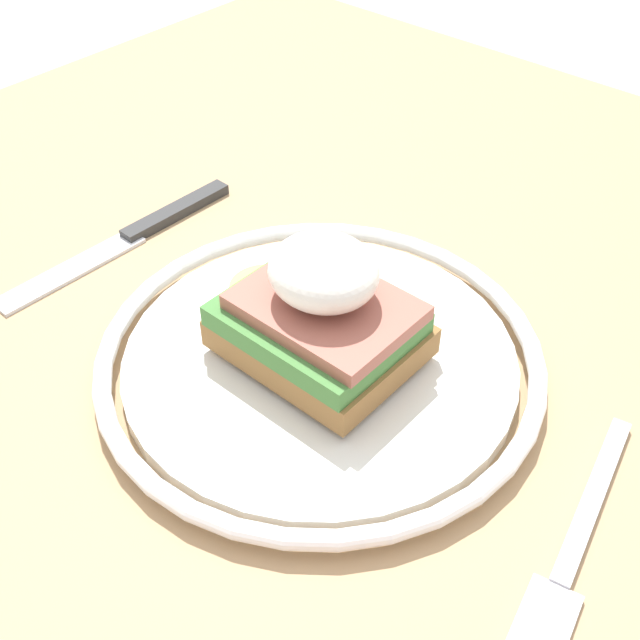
# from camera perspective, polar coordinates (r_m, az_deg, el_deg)

# --- Properties ---
(dining_table) EXTENTS (0.90, 0.89, 0.75)m
(dining_table) POSITION_cam_1_polar(r_m,az_deg,el_deg) (0.51, -0.00, -14.80)
(dining_table) COLOR tan
(dining_table) RESTS_ON ground_plane
(plate) EXTENTS (0.24, 0.24, 0.02)m
(plate) POSITION_cam_1_polar(r_m,az_deg,el_deg) (0.43, -0.00, -2.69)
(plate) COLOR silver
(plate) RESTS_ON dining_table
(sandwich) EXTENTS (0.13, 0.08, 0.07)m
(sandwich) POSITION_cam_1_polar(r_m,az_deg,el_deg) (0.41, -0.00, 0.63)
(sandwich) COLOR olive
(sandwich) RESTS_ON plate
(fork) EXTENTS (0.04, 0.14, 0.00)m
(fork) POSITION_cam_1_polar(r_m,az_deg,el_deg) (0.38, 17.75, -14.75)
(fork) COLOR silver
(fork) RESTS_ON dining_table
(knife) EXTENTS (0.02, 0.18, 0.01)m
(knife) POSITION_cam_1_polar(r_m,az_deg,el_deg) (0.55, -12.78, 6.09)
(knife) COLOR #2D2D2D
(knife) RESTS_ON dining_table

